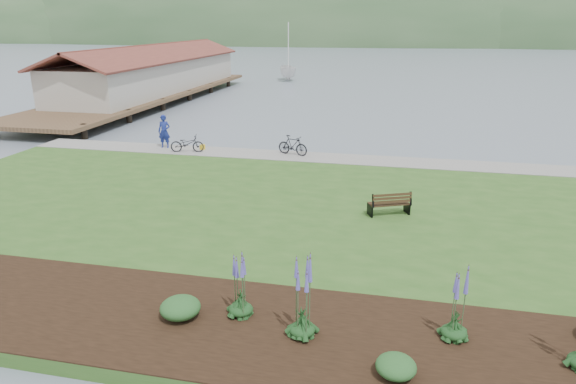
{
  "coord_description": "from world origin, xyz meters",
  "views": [
    {
      "loc": [
        4.29,
        -20.25,
        7.57
      ],
      "look_at": [
        0.23,
        -1.93,
        1.3
      ],
      "focal_mm": 32.0,
      "sensor_mm": 36.0,
      "label": 1
    }
  ],
  "objects_px": {
    "sailboat": "(288,80)",
    "person": "(164,129)",
    "park_bench": "(390,203)",
    "bicycle_a": "(187,144)"
  },
  "relations": [
    {
      "from": "bicycle_a",
      "to": "sailboat",
      "type": "distance_m",
      "value": 41.41
    },
    {
      "from": "person",
      "to": "sailboat",
      "type": "bearing_deg",
      "value": 87.12
    },
    {
      "from": "sailboat",
      "to": "person",
      "type": "bearing_deg",
      "value": -106.47
    },
    {
      "from": "person",
      "to": "park_bench",
      "type": "bearing_deg",
      "value": -37.13
    },
    {
      "from": "park_bench",
      "to": "person",
      "type": "relative_size",
      "value": 0.74
    },
    {
      "from": "park_bench",
      "to": "bicycle_a",
      "type": "relative_size",
      "value": 0.89
    },
    {
      "from": "person",
      "to": "bicycle_a",
      "type": "xyz_separation_m",
      "value": [
        1.7,
        -0.69,
        -0.66
      ]
    },
    {
      "from": "bicycle_a",
      "to": "sailboat",
      "type": "bearing_deg",
      "value": -7.95
    },
    {
      "from": "park_bench",
      "to": "person",
      "type": "bearing_deg",
      "value": 124.15
    },
    {
      "from": "person",
      "to": "sailboat",
      "type": "xyz_separation_m",
      "value": [
        -1.48,
        40.6,
        -1.56
      ]
    }
  ]
}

